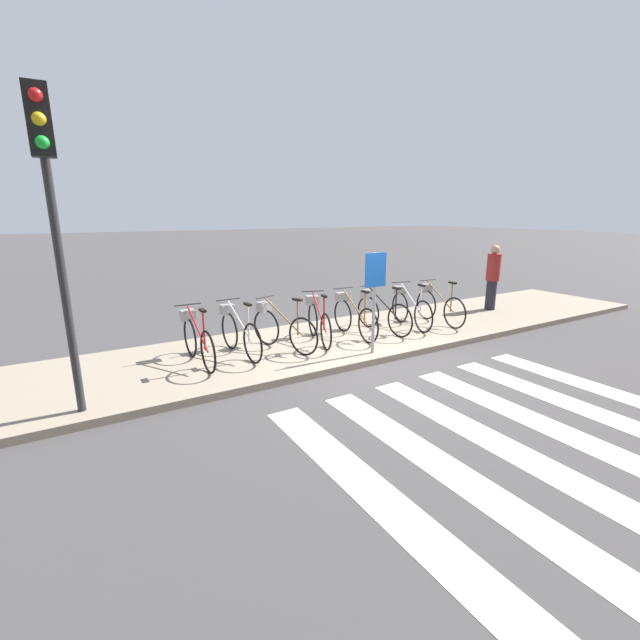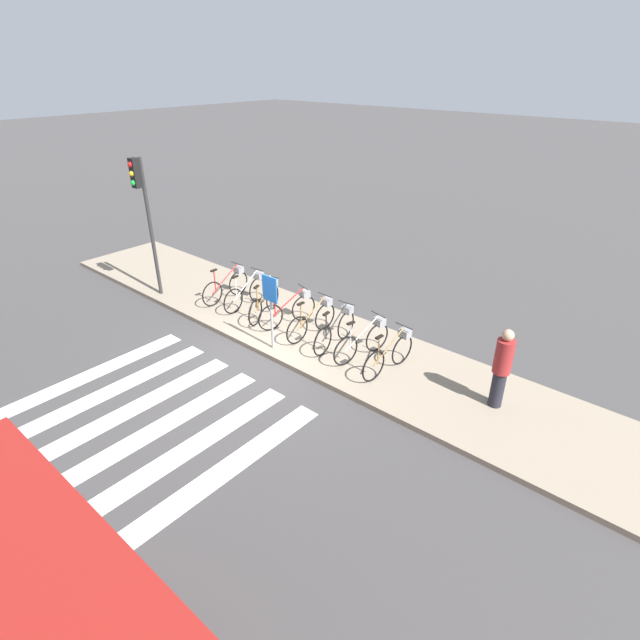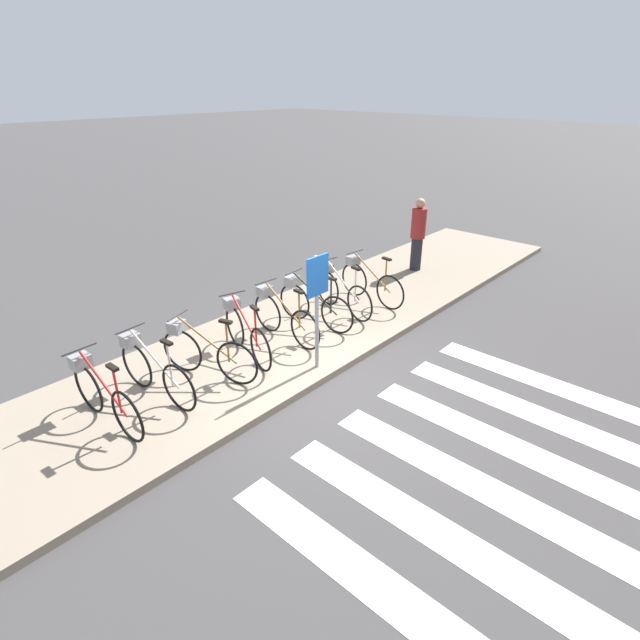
% 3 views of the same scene
% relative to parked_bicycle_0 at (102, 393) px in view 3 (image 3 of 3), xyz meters
% --- Properties ---
extents(ground_plane, '(120.00, 120.00, 0.00)m').
position_rel_parked_bicycle_0_xyz_m(ground_plane, '(2.79, -1.40, -0.57)').
color(ground_plane, '#423F3F').
extents(sidewalk, '(17.64, 2.89, 0.12)m').
position_rel_parked_bicycle_0_xyz_m(sidewalk, '(2.79, 0.05, -0.51)').
color(sidewalk, gray).
rests_on(sidewalk, ground_plane).
extents(parked_bicycle_0, '(0.46, 1.67, 1.03)m').
position_rel_parked_bicycle_0_xyz_m(parked_bicycle_0, '(0.00, 0.00, 0.00)').
color(parked_bicycle_0, black).
rests_on(parked_bicycle_0, sidewalk).
extents(parked_bicycle_1, '(0.46, 1.67, 1.03)m').
position_rel_parked_bicycle_0_xyz_m(parked_bicycle_1, '(0.76, 0.07, 0.00)').
color(parked_bicycle_1, black).
rests_on(parked_bicycle_1, sidewalk).
extents(parked_bicycle_2, '(0.67, 1.59, 1.03)m').
position_rel_parked_bicycle_0_xyz_m(parked_bicycle_2, '(1.56, -0.03, 0.00)').
color(parked_bicycle_2, black).
rests_on(parked_bicycle_2, sidewalk).
extents(parked_bicycle_3, '(0.59, 1.62, 1.03)m').
position_rel_parked_bicycle_0_xyz_m(parked_bicycle_3, '(2.40, 0.03, 0.00)').
color(parked_bicycle_3, black).
rests_on(parked_bicycle_3, sidewalk).
extents(parked_bicycle_4, '(0.46, 1.67, 1.03)m').
position_rel_parked_bicycle_0_xyz_m(parked_bicycle_4, '(3.22, 0.01, 0.00)').
color(parked_bicycle_4, black).
rests_on(parked_bicycle_4, sidewalk).
extents(parked_bicycle_5, '(0.46, 1.67, 1.03)m').
position_rel_parked_bicycle_0_xyz_m(parked_bicycle_5, '(3.94, 0.00, 0.00)').
color(parked_bicycle_5, black).
rests_on(parked_bicycle_5, sidewalk).
extents(parked_bicycle_6, '(0.49, 1.65, 1.03)m').
position_rel_parked_bicycle_0_xyz_m(parked_bicycle_6, '(4.76, 0.00, 0.00)').
color(parked_bicycle_6, black).
rests_on(parked_bicycle_6, sidewalk).
extents(parked_bicycle_7, '(0.46, 1.67, 1.03)m').
position_rel_parked_bicycle_0_xyz_m(parked_bicycle_7, '(5.53, -0.10, 0.00)').
color(parked_bicycle_7, black).
rests_on(parked_bicycle_7, sidewalk).
extents(pedestrian, '(0.34, 0.34, 1.69)m').
position_rel_parked_bicycle_0_xyz_m(pedestrian, '(7.79, 0.20, 0.44)').
color(pedestrian, '#23232D').
rests_on(pedestrian, sidewalk).
extents(sign_post, '(0.44, 0.07, 1.83)m').
position_rel_parked_bicycle_0_xyz_m(sign_post, '(2.90, -1.11, 0.80)').
color(sign_post, '#99999E').
rests_on(sign_post, sidewalk).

